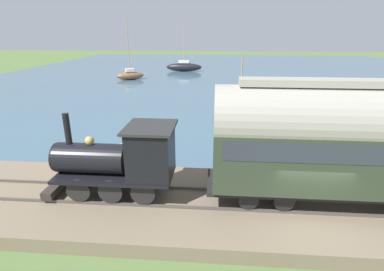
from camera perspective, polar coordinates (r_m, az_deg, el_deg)
The scene contains 10 objects.
ground_plane at distance 12.58m, azimuth 20.41°, elevation -15.72°, with size 200.00×200.00×0.00m, color #516B38.
harbor_water at distance 54.31m, azimuth 8.45°, elevation 11.80°, with size 80.00×80.00×0.01m.
rail_embankment at distance 12.95m, azimuth 19.83°, elevation -13.10°, with size 5.83×56.00×0.67m.
steam_locomotive at distance 12.08m, azimuth -13.00°, elevation -4.10°, with size 2.06×5.20×3.34m.
passenger_coach at distance 12.20m, azimuth 28.24°, elevation -0.64°, with size 2.41×10.37×4.76m.
sailboat_navy at distance 23.48m, azimuth 9.03°, elevation 3.55°, with size 3.14×4.06×5.27m.
sailboat_black at distance 55.28m, azimuth -1.54°, elevation 12.96°, with size 1.69×6.38×8.78m.
sailboat_brown at distance 46.61m, azimuth -11.71°, elevation 11.22°, with size 3.36×4.42×8.65m.
rowboat_far_out at distance 25.16m, azimuth 22.54°, elevation 2.16°, with size 2.06×2.36×0.33m.
rowboat_mid_harbor at distance 18.45m, azimuth -12.35°, elevation -2.38°, with size 1.08×2.12×0.55m.
Camera 1 is at (-9.89, 3.43, 6.99)m, focal length 28.00 mm.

